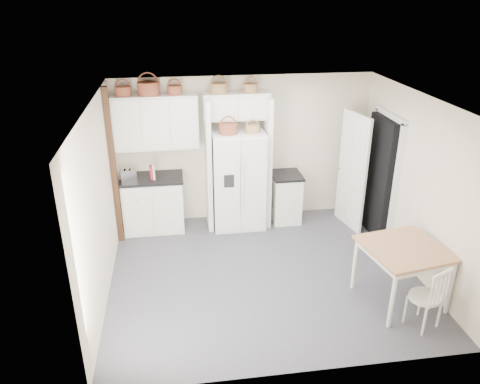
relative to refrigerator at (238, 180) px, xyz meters
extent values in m
plane|color=#3A3B3E|center=(0.15, -1.65, -0.87)|extent=(4.50, 4.50, 0.00)
plane|color=white|center=(0.15, -1.65, 1.73)|extent=(4.50, 4.50, 0.00)
plane|color=beige|center=(0.15, 0.35, 0.43)|extent=(4.50, 0.00, 4.50)
plane|color=beige|center=(-2.10, -1.65, 0.43)|extent=(0.00, 4.00, 4.00)
plane|color=beige|center=(2.40, -1.65, 0.43)|extent=(0.00, 4.00, 4.00)
cube|color=white|center=(0.00, 0.00, 0.00)|extent=(0.89, 0.72, 1.73)
cube|color=silver|center=(-1.49, 0.05, -0.39)|extent=(1.02, 0.64, 0.94)
cube|color=silver|center=(0.88, 0.05, -0.44)|extent=(0.49, 0.59, 0.86)
cube|color=#A06942|center=(1.85, -2.55, -0.45)|extent=(1.16, 1.16, 0.83)
cube|color=silver|center=(1.91, -3.08, -0.44)|extent=(0.54, 0.52, 0.85)
cube|color=black|center=(-1.49, 0.05, 0.10)|extent=(1.06, 0.69, 0.04)
cube|color=black|center=(0.88, 0.05, 0.01)|extent=(0.53, 0.63, 0.04)
cube|color=silver|center=(-1.87, -0.04, 0.21)|extent=(0.30, 0.23, 0.18)
cube|color=#B7172A|center=(-1.48, -0.03, 0.23)|extent=(0.05, 0.16, 0.23)
cube|color=beige|center=(-1.45, -0.03, 0.25)|extent=(0.07, 0.17, 0.25)
cylinder|color=maroon|center=(-1.83, 0.18, 1.56)|extent=(0.26, 0.26, 0.15)
cylinder|color=maroon|center=(-1.43, 0.18, 1.59)|extent=(0.35, 0.35, 0.21)
cylinder|color=maroon|center=(-1.01, 0.18, 1.55)|extent=(0.24, 0.24, 0.14)
cylinder|color=#8F6241|center=(-0.29, 0.18, 1.57)|extent=(0.29, 0.29, 0.16)
cylinder|color=#8F6241|center=(0.23, 0.18, 1.56)|extent=(0.25, 0.25, 0.14)
cylinder|color=maroon|center=(-0.18, -0.10, 0.95)|extent=(0.30, 0.30, 0.16)
cylinder|color=#8F6241|center=(0.23, -0.10, 0.93)|extent=(0.23, 0.23, 0.12)
cube|color=silver|center=(-1.35, 0.18, 1.03)|extent=(1.40, 0.34, 0.90)
cube|color=silver|center=(0.00, 0.18, 1.26)|extent=(1.12, 0.34, 0.45)
cube|color=silver|center=(-0.51, 0.05, 0.28)|extent=(0.08, 0.60, 2.30)
cube|color=silver|center=(0.51, 0.05, 0.28)|extent=(0.08, 0.60, 2.30)
cube|color=#432413|center=(-2.05, -0.30, 0.43)|extent=(0.09, 0.09, 2.60)
cube|color=black|center=(2.31, -0.65, 0.16)|extent=(0.18, 0.85, 2.05)
cube|color=white|center=(1.95, -0.31, 0.16)|extent=(0.21, 0.79, 2.05)
camera|label=1|loc=(-1.05, -7.48, 3.09)|focal=35.00mm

